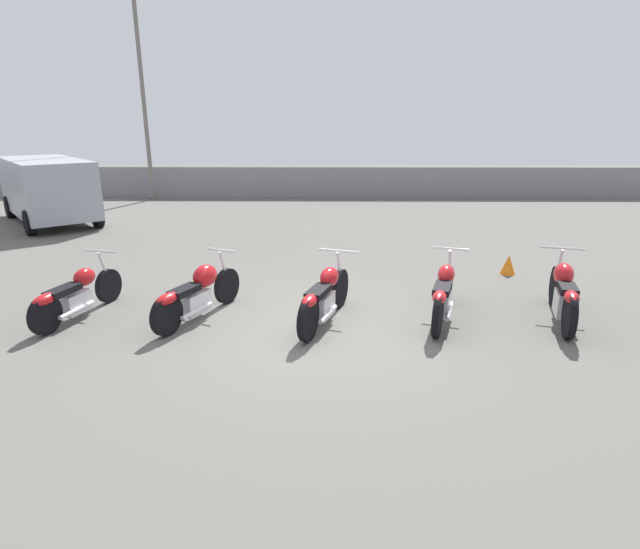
{
  "coord_description": "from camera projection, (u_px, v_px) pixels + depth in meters",
  "views": [
    {
      "loc": [
        0.09,
        -6.99,
        3.01
      ],
      "look_at": [
        0.0,
        0.69,
        0.65
      ],
      "focal_mm": 28.0,
      "sensor_mm": 36.0,
      "label": 1
    }
  ],
  "objects": [
    {
      "name": "light_pole_left",
      "position": [
        140.0,
        59.0,
        18.61
      ],
      "size": [
        0.7,
        0.35,
        9.1
      ],
      "color": "slate",
      "rests_on": "ground_plane"
    },
    {
      "name": "motorcycle_slot_1",
      "position": [
        198.0,
        293.0,
        7.85
      ],
      "size": [
        1.01,
        1.98,
        0.98
      ],
      "rotation": [
        0.0,
        0.0,
        -0.42
      ],
      "color": "black",
      "rests_on": "ground_plane"
    },
    {
      "name": "fence_back",
      "position": [
        324.0,
        182.0,
        20.5
      ],
      "size": [
        40.0,
        0.04,
        1.23
      ],
      "color": "gray",
      "rests_on": "ground_plane"
    },
    {
      "name": "motorcycle_slot_0",
      "position": [
        76.0,
        295.0,
        7.88
      ],
      "size": [
        0.78,
        1.97,
        0.95
      ],
      "rotation": [
        0.0,
        0.0,
        -0.25
      ],
      "color": "black",
      "rests_on": "ground_plane"
    },
    {
      "name": "traffic_cone_near",
      "position": [
        508.0,
        265.0,
        10.24
      ],
      "size": [
        0.31,
        0.31,
        0.4
      ],
      "color": "orange",
      "rests_on": "ground_plane"
    },
    {
      "name": "parked_van",
      "position": [
        48.0,
        187.0,
        15.27
      ],
      "size": [
        4.37,
        4.74,
        1.93
      ],
      "rotation": [
        0.0,
        0.0,
        0.69
      ],
      "color": "#999EA8",
      "rests_on": "ground_plane"
    },
    {
      "name": "ground_plane",
      "position": [
        319.0,
        329.0,
        7.57
      ],
      "size": [
        60.0,
        60.0,
        0.0
      ],
      "primitive_type": "plane",
      "color": "#5B5954"
    },
    {
      "name": "motorcycle_slot_2",
      "position": [
        325.0,
        297.0,
        7.66
      ],
      "size": [
        0.94,
        2.02,
        1.02
      ],
      "rotation": [
        0.0,
        0.0,
        -0.34
      ],
      "color": "black",
      "rests_on": "ground_plane"
    },
    {
      "name": "motorcycle_slot_4",
      "position": [
        563.0,
        293.0,
        7.73
      ],
      "size": [
        0.84,
        2.04,
        1.05
      ],
      "rotation": [
        0.0,
        0.0,
        -0.28
      ],
      "color": "black",
      "rests_on": "ground_plane"
    },
    {
      "name": "motorcycle_slot_3",
      "position": [
        444.0,
        294.0,
        7.77
      ],
      "size": [
        0.86,
        2.0,
        1.03
      ],
      "rotation": [
        0.0,
        0.0,
        -0.33
      ],
      "color": "black",
      "rests_on": "ground_plane"
    }
  ]
}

